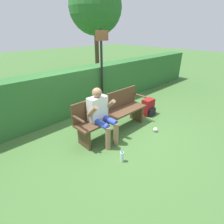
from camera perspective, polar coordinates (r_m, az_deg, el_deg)
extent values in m
plane|color=#426B33|center=(4.38, 0.52, -6.41)|extent=(40.00, 40.00, 0.00)
cube|color=#2D662D|center=(5.32, -12.18, 6.57)|extent=(12.00, 0.59, 1.28)
cube|color=#513823|center=(4.15, 0.54, -0.92)|extent=(1.99, 0.45, 0.05)
cube|color=#513823|center=(4.19, -1.43, 3.04)|extent=(1.99, 0.04, 0.45)
cube|color=#513823|center=(3.80, -9.09, -8.31)|extent=(0.06, 0.41, 0.45)
cube|color=#513823|center=(4.85, 7.97, -0.32)|extent=(0.06, 0.41, 0.45)
cylinder|color=#513823|center=(3.51, -10.90, -2.24)|extent=(0.05, 0.41, 0.05)
cylinder|color=#513823|center=(4.73, 9.05, 5.35)|extent=(0.05, 0.41, 0.05)
cube|color=silver|center=(3.79, -4.74, 1.13)|extent=(0.43, 0.22, 0.53)
sphere|color=#997051|center=(3.66, -4.95, 6.29)|extent=(0.21, 0.21, 0.21)
cylinder|color=#2D47B7|center=(3.67, -3.78, -3.77)|extent=(0.13, 0.45, 0.13)
cylinder|color=#2D47B7|center=(3.81, -1.08, -2.58)|extent=(0.13, 0.45, 0.13)
cylinder|color=#997051|center=(3.67, -1.34, -8.60)|extent=(0.11, 0.11, 0.52)
cylinder|color=#997051|center=(3.80, 1.30, -7.22)|extent=(0.11, 0.11, 0.52)
cylinder|color=#997051|center=(3.55, -6.39, 0.23)|extent=(0.09, 0.33, 0.33)
cylinder|color=#997051|center=(3.82, -0.79, 2.33)|extent=(0.09, 0.33, 0.33)
cube|color=maroon|center=(5.25, 11.65, 1.66)|extent=(0.35, 0.23, 0.48)
cube|color=black|center=(5.23, 12.92, -0.06)|extent=(0.27, 0.08, 0.22)
cylinder|color=silver|center=(3.45, 3.25, -14.39)|extent=(0.07, 0.07, 0.22)
cylinder|color=#2D66B2|center=(3.37, 3.30, -12.85)|extent=(0.04, 0.04, 0.02)
cylinder|color=black|center=(5.32, -3.35, 13.01)|extent=(0.07, 0.07, 2.34)
cube|color=brown|center=(5.17, -3.29, 23.66)|extent=(0.45, 0.02, 0.27)
cylinder|color=#4C3823|center=(10.66, -4.97, 19.73)|extent=(0.24, 0.24, 2.52)
sphere|color=#2D6B2D|center=(10.66, -5.46, 30.98)|extent=(2.78, 2.78, 2.78)
sphere|color=silver|center=(4.49, 14.00, -5.60)|extent=(0.11, 0.11, 0.11)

